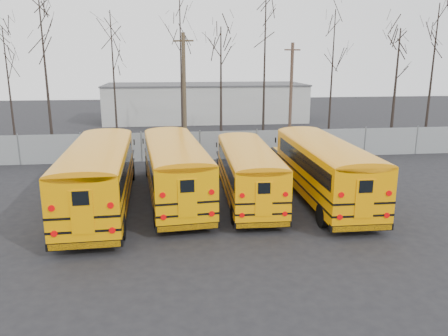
{
  "coord_description": "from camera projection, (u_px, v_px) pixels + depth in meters",
  "views": [
    {
      "loc": [
        -1.96,
        -17.7,
        6.89
      ],
      "look_at": [
        0.59,
        3.16,
        1.6
      ],
      "focal_mm": 35.0,
      "sensor_mm": 36.0,
      "label": 1
    }
  ],
  "objects": [
    {
      "name": "ground",
      "position": [
        219.0,
        222.0,
        18.95
      ],
      "size": [
        120.0,
        120.0,
        0.0
      ],
      "primitive_type": "plane",
      "color": "black",
      "rests_on": "ground"
    },
    {
      "name": "fence",
      "position": [
        200.0,
        146.0,
        30.26
      ],
      "size": [
        40.0,
        0.04,
        2.0
      ],
      "primitive_type": "cube",
      "color": "gray",
      "rests_on": "ground"
    },
    {
      "name": "distant_building",
      "position": [
        205.0,
        103.0,
        49.5
      ],
      "size": [
        22.0,
        8.0,
        4.0
      ],
      "primitive_type": "cube",
      "color": "#ACACA7",
      "rests_on": "ground"
    },
    {
      "name": "bus_a",
      "position": [
        99.0,
        171.0,
        19.95
      ],
      "size": [
        3.03,
        11.56,
        3.21
      ],
      "rotation": [
        0.0,
        0.0,
        0.04
      ],
      "color": "black",
      "rests_on": "ground"
    },
    {
      "name": "bus_b",
      "position": [
        175.0,
        165.0,
        21.44
      ],
      "size": [
        3.49,
        11.2,
        3.09
      ],
      "rotation": [
        0.0,
        0.0,
        0.09
      ],
      "color": "black",
      "rests_on": "ground"
    },
    {
      "name": "bus_c",
      "position": [
        248.0,
        168.0,
        21.47
      ],
      "size": [
        2.63,
        10.14,
        2.82
      ],
      "rotation": [
        0.0,
        0.0,
        -0.03
      ],
      "color": "black",
      "rests_on": "ground"
    },
    {
      "name": "bus_d",
      "position": [
        323.0,
        165.0,
        21.44
      ],
      "size": [
        2.68,
        11.13,
        3.1
      ],
      "rotation": [
        0.0,
        0.0,
        -0.01
      ],
      "color": "black",
      "rests_on": "ground"
    },
    {
      "name": "utility_pole_left",
      "position": [
        184.0,
        93.0,
        31.84
      ],
      "size": [
        1.45,
        0.76,
        8.68
      ],
      "rotation": [
        0.0,
        0.0,
        -0.44
      ],
      "color": "#453827",
      "rests_on": "ground"
    },
    {
      "name": "utility_pole_right",
      "position": [
        291.0,
        95.0,
        34.04
      ],
      "size": [
        1.38,
        0.59,
        8.06
      ],
      "rotation": [
        0.0,
        0.0,
        0.35
      ],
      "color": "#473428",
      "rests_on": "ground"
    },
    {
      "name": "tree_1",
      "position": [
        10.0,
        93.0,
        30.87
      ],
      "size": [
        0.26,
        0.26,
        9.03
      ],
      "primitive_type": "cone",
      "color": "black",
      "rests_on": "ground"
    },
    {
      "name": "tree_2",
      "position": [
        46.0,
        78.0,
        31.52
      ],
      "size": [
        0.26,
        0.26,
        11.0
      ],
      "primitive_type": "cone",
      "color": "black",
      "rests_on": "ground"
    },
    {
      "name": "tree_3",
      "position": [
        114.0,
        85.0,
        31.26
      ],
      "size": [
        0.26,
        0.26,
        10.12
      ],
      "primitive_type": "cone",
      "color": "black",
      "rests_on": "ground"
    },
    {
      "name": "tree_4",
      "position": [
        181.0,
        68.0,
        33.82
      ],
      "size": [
        0.26,
        0.26,
        12.32
      ],
      "primitive_type": "cone",
      "color": "black",
      "rests_on": "ground"
    },
    {
      "name": "tree_5",
      "position": [
        221.0,
        92.0,
        31.66
      ],
      "size": [
        0.26,
        0.26,
        9.06
      ],
      "primitive_type": "cone",
      "color": "black",
      "rests_on": "ground"
    },
    {
      "name": "tree_6",
      "position": [
        264.0,
        69.0,
        33.7
      ],
      "size": [
        0.26,
        0.26,
        12.23
      ],
      "primitive_type": "cone",
      "color": "black",
      "rests_on": "ground"
    },
    {
      "name": "tree_7",
      "position": [
        332.0,
        78.0,
        35.45
      ],
      "size": [
        0.26,
        0.26,
        10.64
      ],
      "primitive_type": "cone",
      "color": "black",
      "rests_on": "ground"
    },
    {
      "name": "tree_8",
      "position": [
        395.0,
        91.0,
        32.7
      ],
      "size": [
        0.26,
        0.26,
        9.03
      ],
      "primitive_type": "cone",
      "color": "black",
      "rests_on": "ground"
    },
    {
      "name": "tree_9",
      "position": [
        431.0,
        79.0,
        32.87
      ],
      "size": [
        0.26,
        0.26,
        10.8
      ],
      "primitive_type": "cone",
      "color": "black",
      "rests_on": "ground"
    }
  ]
}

